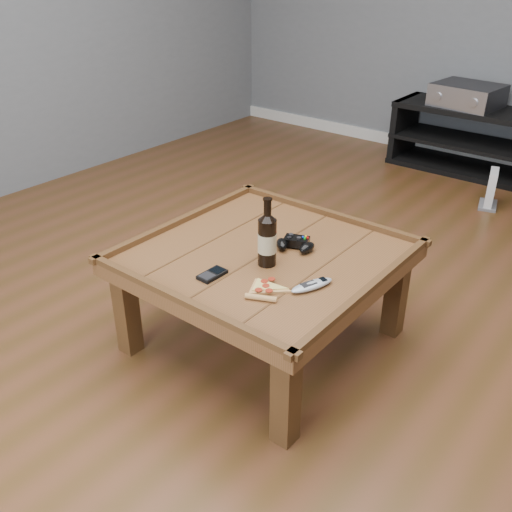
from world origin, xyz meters
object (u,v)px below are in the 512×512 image
Objects in this scene: beer_bottle at (267,239)px; game_controller at (295,244)px; av_receiver at (467,95)px; remote_control at (312,285)px; coffee_table at (265,265)px; game_console at (491,190)px; pizza_slice at (265,289)px; media_console at (485,143)px; smartphone at (212,274)px.

game_controller is at bearing 85.93° from beer_bottle.
beer_bottle reaches higher than av_receiver.
game_controller is 0.90× the size of remote_control.
coffee_table is 3.61× the size of beer_bottle.
pizza_slice is at bearing -107.68° from game_console.
av_receiver reaches higher than remote_control.
beer_bottle is 1.17× the size of pizza_slice.
av_receiver is at bearing 95.27° from beer_bottle.
av_receiver is at bearing 72.49° from pizza_slice.
game_controller is (0.08, -2.64, 0.23)m from media_console.
media_console is (0.00, 2.75, -0.15)m from coffee_table.
smartphone is at bearing -98.98° from coffee_table.
coffee_table is 0.20m from beer_bottle.
coffee_table is 0.74× the size of media_console.
beer_bottle is 0.23m from pizza_slice.
media_console is at bearing 7.72° from av_receiver.
pizza_slice is 1.29× the size of remote_control.
beer_bottle is at bearing -115.14° from game_controller.
coffee_table is at bearing 132.62° from beer_bottle.
coffee_table is 4.21× the size of pizza_slice.
game_controller is 0.32m from remote_control.
game_console is (0.20, 2.04, -0.36)m from game_controller.
smartphone is at bearing -117.48° from beer_bottle.
beer_bottle reaches higher than game_controller.
remote_control is at bearing 19.84° from pizza_slice.
remote_control is at bearing -64.71° from game_controller.
beer_bottle is 2.41× the size of smartphone.
pizza_slice is 0.18m from remote_control.
smartphone is (-0.23, -0.04, 0.00)m from pizza_slice.
pizza_slice is 0.95× the size of game_console.
pizza_slice is at bearing -86.50° from media_console.
coffee_table is at bearing 82.84° from smartphone.
av_receiver is at bearing 121.07° from remote_control.
beer_bottle reaches higher than game_console.
av_receiver reaches higher than game_controller.
coffee_table is at bearing -112.74° from game_console.
remote_control is at bearing -83.87° from media_console.
beer_bottle is at bearing 64.34° from smartphone.
media_console is at bearing 70.60° from game_controller.
pizza_slice is (0.18, -0.23, 0.07)m from coffee_table.
pizza_slice is at bearing -114.35° from remote_control.
beer_bottle is 2.83m from av_receiver.
av_receiver is at bearing 112.78° from game_console.
media_console and game_controller have the same top height.
coffee_table is 2.75m from media_console.
media_console is at bearing 90.99° from smartphone.
beer_bottle is at bearing -88.70° from media_console.
beer_bottle is 0.27m from remote_control.
game_controller reaches higher than pizza_slice.
game_console is (0.21, 2.22, -0.45)m from beer_bottle.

